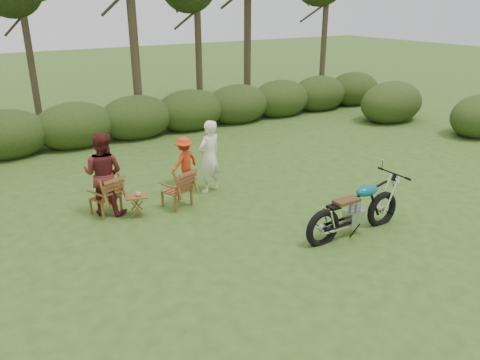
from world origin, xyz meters
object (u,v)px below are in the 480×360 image
cup (138,194)px  adult_b (108,212)px  side_table (137,206)px  child (185,185)px  adult_a (210,191)px  motorcycle (352,233)px  lawn_chair_left (107,213)px  lawn_chair_right (178,206)px

cup → adult_b: bearing=134.7°
side_table → child: size_ratio=0.38×
adult_a → motorcycle: bearing=94.6°
adult_a → adult_b: 2.49m
cup → adult_a: size_ratio=0.07×
motorcycle → adult_b: adult_b is taller
adult_a → child: bearing=-81.7°
motorcycle → lawn_chair_left: motorcycle is taller
lawn_chair_right → side_table: 0.97m
lawn_chair_right → motorcycle: bearing=109.8°
lawn_chair_left → adult_a: (2.51, -0.09, 0.00)m
lawn_chair_left → child: 2.26m
lawn_chair_left → lawn_chair_right: bearing=141.7°
lawn_chair_right → adult_b: adult_b is taller
lawn_chair_left → adult_b: 0.03m
side_table → adult_a: bearing=10.8°
child → adult_b: bearing=-4.3°
motorcycle → cup: 4.48m
adult_a → lawn_chair_right: bearing=2.6°
adult_a → adult_b: adult_b is taller
motorcycle → side_table: 4.51m
lawn_chair_right → child: child is taller
lawn_chair_right → lawn_chair_left: (-1.47, 0.46, 0.00)m
lawn_chair_right → adult_b: bearing=-37.0°
lawn_chair_right → adult_a: 1.11m
lawn_chair_right → child: size_ratio=0.73×
cup → child: bearing=34.7°
lawn_chair_left → adult_b: (0.02, 0.03, 0.00)m
side_table → adult_b: (-0.50, 0.50, -0.23)m
motorcycle → lawn_chair_right: (-2.39, 3.04, 0.00)m
lawn_chair_right → child: (0.71, 1.07, 0.00)m
motorcycle → side_table: size_ratio=4.76×
side_table → cup: cup is taller
motorcycle → lawn_chair_left: 5.21m
child → cup: bearing=15.3°
adult_a → adult_b: bearing=-19.6°
side_table → adult_a: (1.99, 0.38, -0.23)m
motorcycle → adult_b: (-3.83, 3.53, 0.00)m
cup → adult_b: (-0.54, 0.54, -0.52)m
motorcycle → lawn_chair_left: (-3.85, 3.51, 0.00)m
motorcycle → adult_a: 3.67m
child → side_table: bearing=13.7°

